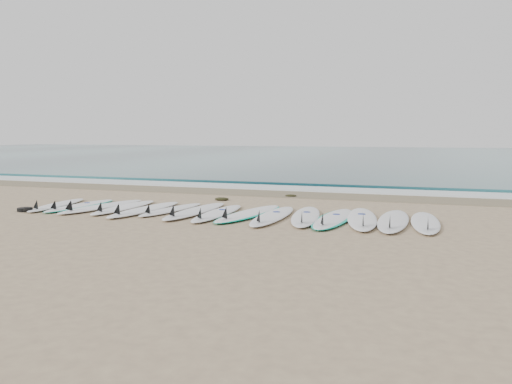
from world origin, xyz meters
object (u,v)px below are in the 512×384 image
(surfboard_7, at_px, (217,213))
(surfboard_14, at_px, (425,222))
(surfboard_0, at_px, (56,205))
(leash_coil, at_px, (25,209))

(surfboard_7, height_order, surfboard_14, surfboard_14)
(surfboard_0, xyz_separation_m, leash_coil, (-0.17, -0.82, -0.00))
(surfboard_14, bearing_deg, leash_coil, -175.12)
(surfboard_14, distance_m, leash_coil, 8.83)
(surfboard_0, distance_m, surfboard_14, 8.59)
(surfboard_7, height_order, leash_coil, surfboard_7)
(surfboard_7, bearing_deg, surfboard_0, 179.80)
(surfboard_14, relative_size, leash_coil, 5.78)
(surfboard_0, height_order, leash_coil, surfboard_0)
(surfboard_7, bearing_deg, leash_coil, -169.78)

